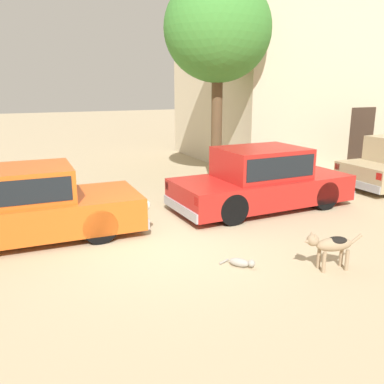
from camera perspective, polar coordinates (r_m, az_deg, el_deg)
ground_plane at (r=7.62m, az=-3.53°, el=-7.38°), size 80.00×80.00×0.00m
parked_sedan_nearest at (r=8.32m, az=-22.95°, el=-1.66°), size 4.66×1.79×1.39m
parked_sedan_second at (r=9.83m, az=9.57°, el=1.81°), size 4.42×1.87×1.44m
apartment_block at (r=19.25m, az=20.60°, el=19.24°), size 12.88×6.27×9.40m
stray_dog_spotted at (r=6.87m, az=18.67°, el=-6.87°), size 0.99×0.35×0.65m
stray_cat at (r=6.79m, az=6.80°, el=-9.65°), size 0.46×0.50×0.16m
acacia_tree_left at (r=12.29m, az=3.62°, el=21.43°), size 3.06×2.76×5.81m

